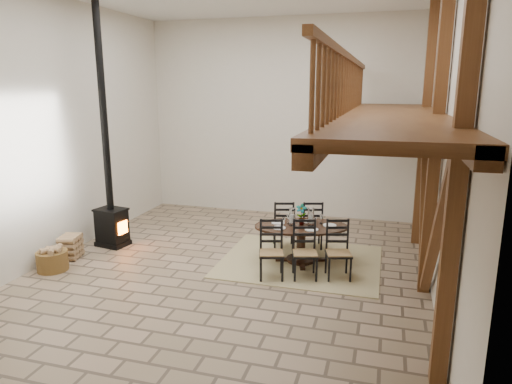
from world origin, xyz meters
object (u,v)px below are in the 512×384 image
(dining_table, at_px, (301,244))
(wood_stove, at_px, (110,194))
(log_basket, at_px, (52,260))
(log_stack, at_px, (71,247))

(dining_table, height_order, wood_stove, wood_stove)
(dining_table, relative_size, wood_stove, 0.45)
(wood_stove, xyz_separation_m, log_basket, (-0.30, -1.49, -0.94))
(wood_stove, bearing_deg, dining_table, 10.76)
(log_stack, bearing_deg, wood_stove, 67.14)
(wood_stove, distance_m, log_basket, 1.79)
(wood_stove, height_order, log_stack, wood_stove)
(log_stack, bearing_deg, dining_table, 12.22)
(log_basket, xyz_separation_m, log_stack, (-0.07, 0.61, 0.03))
(log_basket, distance_m, log_stack, 0.62)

